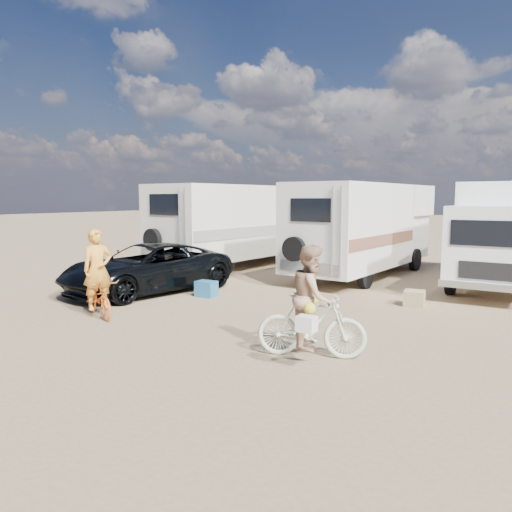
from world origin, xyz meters
The scene contains 11 objects.
ground centered at (0.00, 0.00, 0.00)m, with size 140.00×140.00×0.00m, color #917857.
rv_main centered at (-0.37, 7.17, 1.57)m, with size 2.34×7.43×3.14m, color silver, non-canonical shape.
rv_left centered at (-5.37, 7.26, 1.57)m, with size 2.53×8.38×3.14m, color white, non-canonical shape.
box_truck centered at (3.89, 7.20, 1.57)m, with size 2.32×6.60×3.13m, color white, non-canonical shape.
dark_suv centered at (-4.62, 1.05, 0.69)m, with size 2.30×4.98×1.38m, color black.
bike_man centered at (-3.49, -1.65, 0.42)m, with size 0.56×1.59×0.84m, color #C95C1C.
bike_woman centered at (1.81, -1.69, 0.55)m, with size 0.52×1.84×1.11m, color beige.
rider_man centered at (-3.49, -1.65, 0.91)m, with size 0.66×0.43×1.81m, color orange.
rider_woman centered at (1.81, -1.69, 0.87)m, with size 0.84×0.66×1.74m, color tan.
cooler centered at (-2.79, 1.40, 0.22)m, with size 0.54×0.39×0.43m, color #245C89.
crate centered at (2.32, 3.22, 0.19)m, with size 0.48×0.48×0.39m, color #9A8859.
Camera 1 is at (5.18, -8.92, 2.68)m, focal length 33.95 mm.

